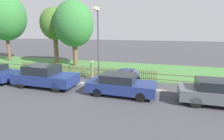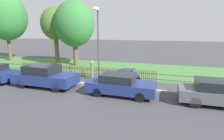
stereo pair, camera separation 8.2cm
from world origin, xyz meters
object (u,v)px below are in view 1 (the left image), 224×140
Objects in this scene: parked_car_navy_estate at (45,76)px; parked_car_white_van at (219,93)px; parked_car_red_compact at (121,84)px; tree_nearest_kerb at (4,17)px; pedestrian_near_fence at (92,69)px; tree_mid_park at (74,24)px; covered_motorcycle at (128,74)px; tree_behind_motorcycle at (54,24)px; street_lamp at (98,37)px.

parked_car_white_van is at bearing 0.58° from parked_car_navy_estate.
parked_car_red_compact is 0.49× the size of tree_nearest_kerb.
tree_mid_park is at bearing 36.94° from pedestrian_near_fence.
tree_nearest_kerb is 5.52× the size of pedestrian_near_fence.
pedestrian_near_fence reaches higher than covered_motorcycle.
covered_motorcycle is 11.93m from tree_behind_motorcycle.
tree_behind_motorcycle is at bearing 0.33° from tree_nearest_kerb.
street_lamp is at bearing -154.74° from covered_motorcycle.
tree_nearest_kerb reaches higher than parked_car_white_van.
tree_mid_park is 8.03m from street_lamp.
parked_car_white_van is 2.72× the size of pedestrian_near_fence.
parked_car_white_van is at bearing 0.79° from parked_car_red_compact.
tree_behind_motorcycle is (-4.42, 8.00, 3.87)m from parked_car_navy_estate.
tree_mid_park is at bearing 130.77° from street_lamp.
tree_nearest_kerb reaches higher than parked_car_red_compact.
parked_car_navy_estate is at bearing -155.15° from covered_motorcycle.
covered_motorcycle is 0.28× the size of tree_mid_park.
covered_motorcycle is at bearing -34.35° from tree_mid_park.
tree_mid_park is at bearing 143.95° from covered_motorcycle.
covered_motorcycle is 0.23× the size of tree_nearest_kerb.
covered_motorcycle is 3.02m from pedestrian_near_fence.
tree_mid_park reaches higher than parked_car_navy_estate.
parked_car_white_van is at bearing -12.35° from street_lamp.
street_lamp is (-2.16, 1.71, 2.81)m from parked_car_red_compact.
tree_nearest_kerb is at bearing -179.67° from tree_behind_motorcycle.
tree_behind_motorcycle is at bearing 151.86° from parked_car_white_van.
covered_motorcycle is (-0.09, 2.76, 0.00)m from parked_car_red_compact.
tree_nearest_kerb is 1.31× the size of tree_behind_motorcycle.
tree_behind_motorcycle is at bearing 49.27° from pedestrian_near_fence.
parked_car_white_van is 17.88m from tree_behind_motorcycle.
street_lamp is (0.94, -1.04, 2.60)m from pedestrian_near_fence.
covered_motorcycle is 3.65m from street_lamp.
pedestrian_near_fence is (-3.10, 2.75, 0.21)m from parked_car_red_compact.
parked_car_red_compact reaches higher than covered_motorcycle.
pedestrian_near_fence is (-3.01, -0.01, 0.21)m from covered_motorcycle.
tree_mid_park is at bearing 148.12° from parked_car_white_van.
tree_behind_motorcycle is at bearing 119.32° from parked_car_navy_estate.
tree_mid_park is at bearing 103.08° from parked_car_navy_estate.
tree_behind_motorcycle is 10.15m from street_lamp.
pedestrian_near_fence is at bearing -37.16° from tree_behind_motorcycle.
street_lamp is (15.12, -6.26, -2.17)m from tree_nearest_kerb.
tree_nearest_kerb is (-11.67, 7.96, 4.87)m from parked_car_navy_estate.
tree_behind_motorcycle is 0.92× the size of tree_mid_park.
tree_behind_motorcycle reaches higher than parked_car_white_van.
parked_car_white_van reaches higher than covered_motorcycle.
parked_car_navy_estate is 3.73m from pedestrian_near_fence.
pedestrian_near_fence reaches higher than parked_car_navy_estate.
pedestrian_near_fence is (14.18, -5.22, -4.77)m from tree_nearest_kerb.
parked_car_navy_estate is 11.09m from parked_car_white_van.
tree_behind_motorcycle is (-15.51, 7.97, 3.96)m from parked_car_white_van.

